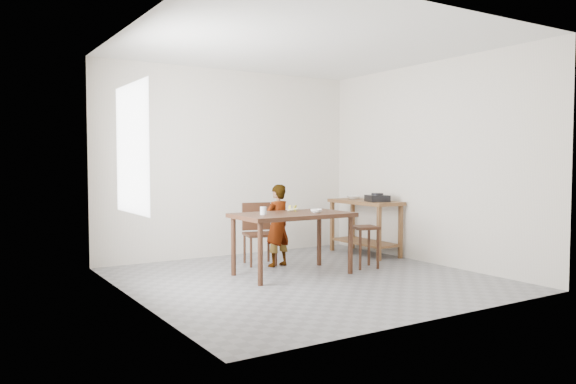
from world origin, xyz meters
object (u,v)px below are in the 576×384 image
dining_table (292,244)px  child (277,225)px  dining_chair (260,234)px  stool (365,247)px  prep_counter (365,227)px

dining_table → child: bearing=77.5°
dining_chair → dining_table: bearing=-76.3°
dining_table → child: size_ratio=1.30×
child → dining_chair: 0.29m
child → stool: bearing=130.4°
dining_table → stool: size_ratio=2.59×
prep_counter → stool: 1.08m
dining_chair → stool: bearing=-28.2°
dining_chair → stool: (1.04, -0.92, -0.14)m
dining_table → child: child is taller
child → dining_chair: size_ratio=1.32×
prep_counter → dining_chair: 1.73m
prep_counter → dining_chair: dining_chair is taller
child → dining_chair: (-0.13, 0.23, -0.13)m
dining_table → prep_counter: prep_counter is taller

